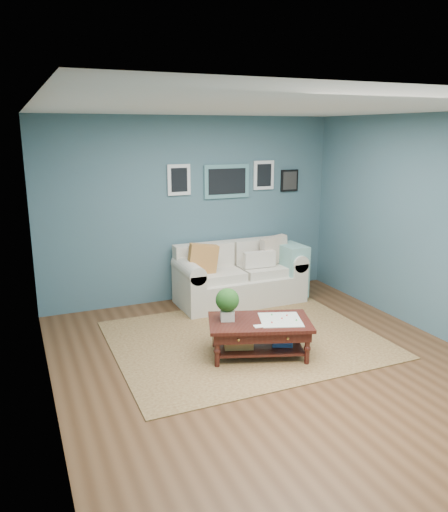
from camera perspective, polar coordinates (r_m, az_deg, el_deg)
room_shell at (r=5.21m, az=5.55°, el=1.59°), size 5.00×5.02×2.70m
area_rug at (r=6.19m, az=2.46°, el=-9.48°), size 3.15×2.52×0.01m
loveseat at (r=7.42m, az=2.28°, el=-2.23°), size 1.89×0.86×0.97m
coffee_table at (r=5.66m, az=3.46°, el=-8.05°), size 1.29×1.00×0.79m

